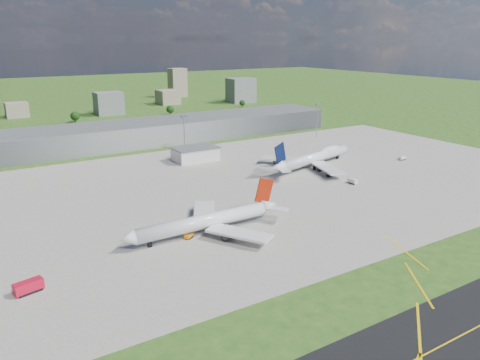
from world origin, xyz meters
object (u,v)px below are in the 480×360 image
van_white_far (402,158)px  fire_truck (29,287)px  airliner_red_twin (209,221)px  airliner_blue_quad (315,158)px  van_white_near (353,182)px  tug_yellow (189,236)px

van_white_far → fire_truck: bearing=-164.5°
airliner_red_twin → van_white_far: size_ratio=14.78×
airliner_blue_quad → van_white_far: 58.91m
fire_truck → van_white_far: bearing=-1.2°
airliner_blue_quad → fire_truck: (-165.61, -65.47, -3.54)m
airliner_blue_quad → van_white_far: (56.10, -17.46, -4.20)m
airliner_blue_quad → van_white_near: airliner_blue_quad is taller
fire_truck → van_white_near: 162.26m
airliner_blue_quad → van_white_far: bearing=-31.4°
airliner_red_twin → tug_yellow: bearing=2.9°
airliner_blue_quad → tug_yellow: size_ratio=17.30×
fire_truck → tug_yellow: (57.47, 10.70, -0.89)m
fire_truck → airliner_red_twin: bearing=-3.7°
airliner_red_twin → van_white_far: bearing=-167.4°
airliner_red_twin → tug_yellow: (-8.78, -0.57, -3.95)m
van_white_near → van_white_far: size_ratio=1.13×
airliner_red_twin → airliner_blue_quad: 113.18m
airliner_red_twin → van_white_near: airliner_red_twin is taller
airliner_blue_quad → fire_truck: airliner_blue_quad is taller
airliner_red_twin → fire_truck: size_ratio=7.58×
van_white_far → airliner_red_twin: bearing=-163.4°
tug_yellow → van_white_far: size_ratio=0.93×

